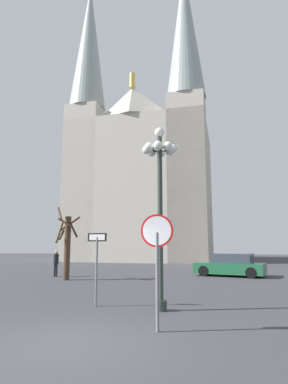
# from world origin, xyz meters

# --- Properties ---
(ground_plane) EXTENTS (120.00, 120.00, 0.00)m
(ground_plane) POSITION_xyz_m (0.00, 0.00, 0.00)
(ground_plane) COLOR #38383D
(cathedral) EXTENTS (17.81, 15.27, 37.25)m
(cathedral) POSITION_xyz_m (-3.94, 33.13, 11.27)
(cathedral) COLOR #BCB5A5
(cathedral) RESTS_ON ground
(stop_sign) EXTENTS (0.78, 0.10, 2.65)m
(stop_sign) POSITION_xyz_m (1.69, 1.34, 1.86)
(stop_sign) COLOR slate
(stop_sign) RESTS_ON ground
(one_way_arrow_sign) EXTENTS (0.66, 0.13, 2.31)m
(one_way_arrow_sign) POSITION_xyz_m (-0.60, 4.02, 1.49)
(one_way_arrow_sign) COLOR slate
(one_way_arrow_sign) RESTS_ON ground
(street_lamp) EXTENTS (1.13, 1.13, 5.68)m
(street_lamp) POSITION_xyz_m (1.52, 3.66, 3.78)
(street_lamp) COLOR #2D3833
(street_lamp) RESTS_ON ground
(bare_tree) EXTENTS (1.33, 1.42, 4.09)m
(bare_tree) POSITION_xyz_m (-4.57, 11.09, 2.00)
(bare_tree) COLOR #473323
(bare_tree) RESTS_ON ground
(parked_car_near_green) EXTENTS (4.52, 3.05, 1.38)m
(parked_car_near_green) POSITION_xyz_m (4.70, 14.76, 0.65)
(parked_car_near_green) COLOR #1E5B38
(parked_car_near_green) RESTS_ON ground
(pedestrian_walking) EXTENTS (0.32, 0.32, 1.57)m
(pedestrian_walking) POSITION_xyz_m (-5.92, 12.77, 0.94)
(pedestrian_walking) COLOR black
(pedestrian_walking) RESTS_ON ground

